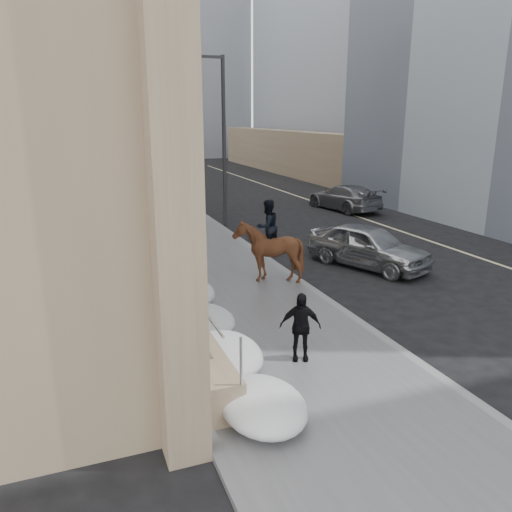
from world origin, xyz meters
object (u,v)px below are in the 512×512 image
(car_grey, at_px, (344,197))
(pedestrian, at_px, (300,327))
(mounted_horse_right, at_px, (268,248))
(car_silver, at_px, (368,246))
(mounted_horse_left, at_px, (166,251))

(car_grey, bearing_deg, pedestrian, 47.45)
(pedestrian, height_order, car_grey, pedestrian)
(mounted_horse_right, height_order, car_silver, mounted_horse_right)
(pedestrian, xyz_separation_m, car_grey, (10.61, 16.19, -0.16))
(mounted_horse_right, xyz_separation_m, car_silver, (4.15, 0.52, -0.44))
(mounted_horse_right, bearing_deg, car_grey, -150.65)
(mounted_horse_right, relative_size, car_silver, 0.58)
(mounted_horse_left, relative_size, mounted_horse_right, 1.13)
(mounted_horse_left, xyz_separation_m, pedestrian, (1.82, -5.80, -0.43))
(pedestrian, distance_m, car_silver, 8.07)
(mounted_horse_left, distance_m, car_silver, 7.38)
(pedestrian, bearing_deg, mounted_horse_right, 95.89)
(mounted_horse_left, height_order, mounted_horse_right, mounted_horse_left)
(car_silver, bearing_deg, pedestrian, -156.54)
(mounted_horse_right, distance_m, pedestrian, 5.53)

